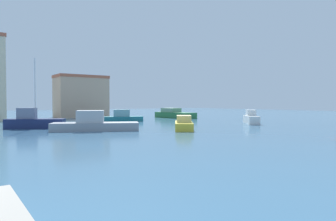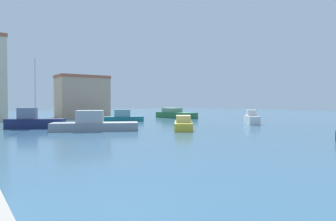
% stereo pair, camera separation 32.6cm
% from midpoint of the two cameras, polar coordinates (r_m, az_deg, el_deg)
% --- Properties ---
extents(water, '(160.00, 160.00, 0.00)m').
position_cam_midpoint_polar(water, '(30.62, -9.99, -3.44)').
color(water, '#38607F').
rests_on(water, ground).
extents(motorboat_yellow_near_pier, '(4.59, 5.32, 1.38)m').
position_cam_midpoint_polar(motorboat_yellow_near_pier, '(29.75, 2.67, -2.58)').
color(motorboat_yellow_near_pier, gold).
rests_on(motorboat_yellow_near_pier, water).
extents(motorboat_green_center_channel, '(3.14, 8.08, 1.66)m').
position_cam_midpoint_polar(motorboat_green_center_channel, '(51.24, 1.00, -0.69)').
color(motorboat_green_center_channel, '#28703D').
rests_on(motorboat_green_center_channel, water).
extents(motorboat_teal_mid_harbor, '(5.85, 3.53, 1.66)m').
position_cam_midpoint_polar(motorboat_teal_mid_harbor, '(42.61, -8.86, -1.25)').
color(motorboat_teal_mid_harbor, '#1E707A').
rests_on(motorboat_teal_mid_harbor, water).
extents(motorboat_grey_far_left, '(8.12, 5.50, 1.89)m').
position_cam_midpoint_polar(motorboat_grey_far_left, '(29.31, -14.00, -2.48)').
color(motorboat_grey_far_left, gray).
rests_on(motorboat_grey_far_left, water).
extents(sailboat_navy_far_right, '(5.67, 4.15, 7.14)m').
position_cam_midpoint_polar(sailboat_navy_far_right, '(33.69, -24.16, -1.89)').
color(sailboat_navy_far_right, '#19234C').
rests_on(sailboat_navy_far_right, water).
extents(motorboat_white_behind_lamppost, '(3.88, 4.27, 1.72)m').
position_cam_midpoint_polar(motorboat_white_behind_lamppost, '(38.85, 15.13, -1.47)').
color(motorboat_white_behind_lamppost, white).
rests_on(motorboat_white_behind_lamppost, water).
extents(harbor_office, '(8.72, 5.17, 7.36)m').
position_cam_midpoint_polar(harbor_office, '(55.92, -16.17, 2.57)').
color(harbor_office, tan).
rests_on(harbor_office, ground).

